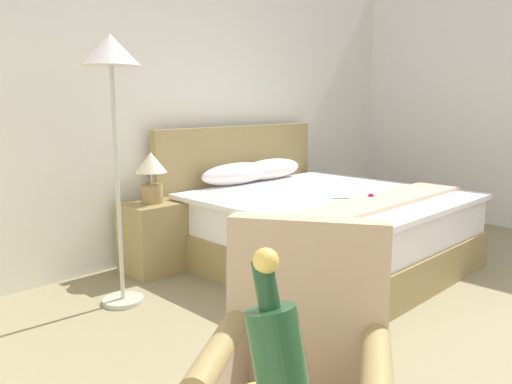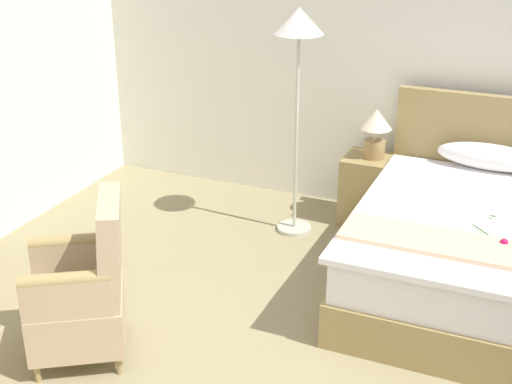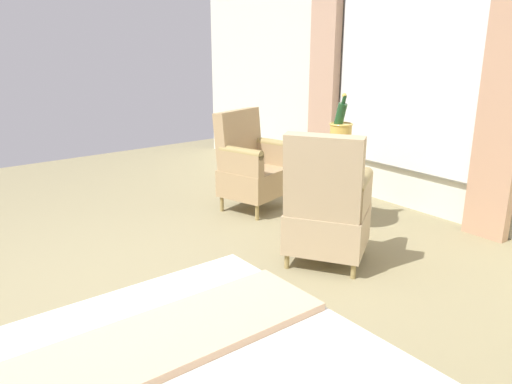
% 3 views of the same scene
% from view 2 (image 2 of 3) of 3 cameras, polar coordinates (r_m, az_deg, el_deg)
% --- Properties ---
extents(wall_headboard_side, '(6.33, 0.12, 2.78)m').
position_cam_2_polar(wall_headboard_side, '(5.90, 15.32, 10.64)').
color(wall_headboard_side, silver).
rests_on(wall_headboard_side, ground).
extents(bed, '(1.97, 2.09, 1.14)m').
position_cam_2_polar(bed, '(5.09, 19.20, -4.49)').
color(bed, '#99834E').
rests_on(bed, ground).
extents(nightstand, '(0.49, 0.40, 0.57)m').
position_cam_2_polar(nightstand, '(5.97, 9.23, 0.17)').
color(nightstand, '#99834E').
rests_on(nightstand, ground).
extents(bedside_lamp, '(0.25, 0.25, 0.41)m').
position_cam_2_polar(bedside_lamp, '(5.79, 9.56, 5.06)').
color(bedside_lamp, '#967749').
rests_on(bedside_lamp, nightstand).
extents(floor_lamp_brass, '(0.37, 0.37, 1.80)m').
position_cam_2_polar(floor_lamp_brass, '(5.38, 3.42, 11.78)').
color(floor_lamp_brass, '#B3B7A3').
rests_on(floor_lamp_brass, ground).
extents(armchair_by_window, '(0.77, 0.76, 1.00)m').
position_cam_2_polar(armchair_by_window, '(4.32, -13.59, -7.77)').
color(armchair_by_window, '#99834E').
rests_on(armchair_by_window, ground).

